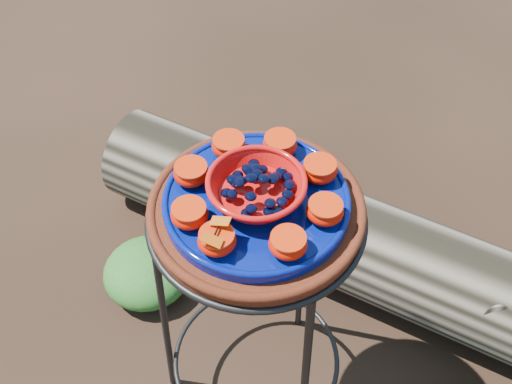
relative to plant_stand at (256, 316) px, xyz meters
The scene contains 17 objects.
plant_stand is the anchor object (origin of this frame).
terracotta_saucer 0.37m from the plant_stand, ahead, with size 0.38×0.38×0.03m, color #440E07.
cobalt_plate 0.39m from the plant_stand, ahead, with size 0.33×0.33×0.02m, color #000863.
red_bowl 0.43m from the plant_stand, ahead, with size 0.16×0.16×0.05m, color red, non-canonical shape.
glass_gems 0.46m from the plant_stand, ahead, with size 0.13×0.13×0.02m, color black, non-canonical shape.
orange_half_0 0.44m from the plant_stand, 88.94° to the right, with size 0.06×0.06×0.04m, color #C60100.
orange_half_1 0.44m from the plant_stand, 33.32° to the right, with size 0.06×0.06×0.04m, color #C60100.
orange_half_2 0.44m from the plant_stand, 11.68° to the left, with size 0.06×0.06×0.04m, color #C60100.
orange_half_3 0.44m from the plant_stand, 56.68° to the left, with size 0.06×0.06×0.04m, color #C60100.
orange_half_4 0.44m from the plant_stand, 101.68° to the left, with size 0.06×0.06×0.04m, color #C60100.
orange_half_5 0.44m from the plant_stand, 146.68° to the left, with size 0.06×0.06×0.04m, color #C60100.
orange_half_6 0.44m from the plant_stand, 168.32° to the right, with size 0.06×0.06×0.04m, color #C60100.
orange_half_7 0.44m from the plant_stand, 123.32° to the right, with size 0.06×0.06×0.04m, color #C60100.
butterfly 0.46m from the plant_stand, 88.94° to the right, with size 0.07×0.05×0.01m, color #C54C0B, non-canonical shape.
driftwood_log 0.50m from the plant_stand, 88.61° to the left, with size 1.50×0.39×0.28m, color black, non-canonical shape.
foliage_left 0.53m from the plant_stand, 167.35° to the left, with size 0.25×0.25×0.13m, color #205616.
foliage_back 0.69m from the plant_stand, 106.92° to the left, with size 0.31×0.31×0.15m, color #205616.
Camera 1 is at (0.39, -0.62, 1.60)m, focal length 45.00 mm.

